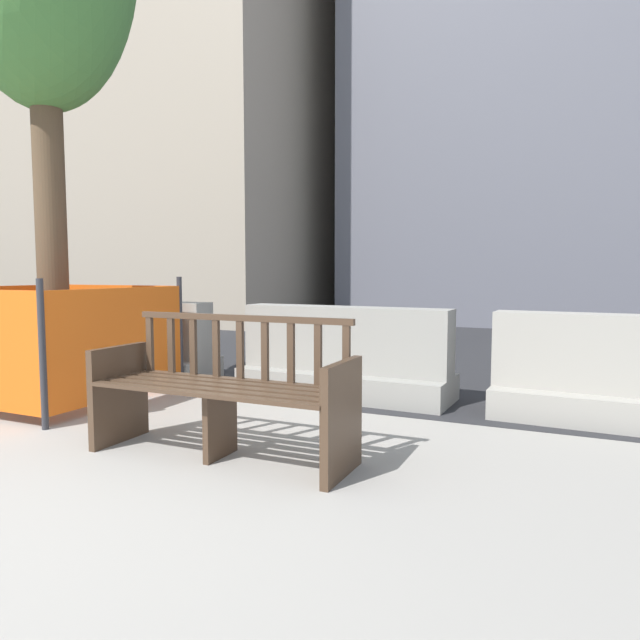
% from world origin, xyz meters
% --- Properties ---
extents(street_asphalt, '(120.00, 12.00, 0.01)m').
position_xyz_m(street_asphalt, '(0.00, 8.70, 0.00)').
color(street_asphalt, '#28282B').
rests_on(street_asphalt, ground).
extents(street_bench, '(1.69, 0.54, 0.88)m').
position_xyz_m(street_bench, '(0.63, 1.29, 0.40)').
color(street_bench, '#473323').
rests_on(street_bench, ground).
extents(jersey_barrier_centre, '(2.02, 0.75, 0.84)m').
position_xyz_m(jersey_barrier_centre, '(0.67, 3.23, 0.34)').
color(jersey_barrier_centre, gray).
rests_on(jersey_barrier_centre, ground).
extents(jersey_barrier_left, '(2.02, 0.73, 0.84)m').
position_xyz_m(jersey_barrier_left, '(-1.88, 3.19, 0.34)').
color(jersey_barrier_left, '#9E998E').
rests_on(jersey_barrier_left, ground).
extents(jersey_barrier_right, '(2.03, 0.77, 0.84)m').
position_xyz_m(jersey_barrier_right, '(3.02, 3.17, 0.34)').
color(jersey_barrier_right, '#9E998E').
rests_on(jersey_barrier_right, ground).
extents(construction_fence, '(1.63, 1.63, 1.11)m').
position_xyz_m(construction_fence, '(-1.70, 2.05, 0.56)').
color(construction_fence, '#2D2D33').
rests_on(construction_fence, ground).
extents(building_far_left, '(17.09, 10.05, 18.18)m').
position_xyz_m(building_far_left, '(-22.37, 17.12, 9.09)').
color(building_far_left, gray).
rests_on(building_far_left, ground).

